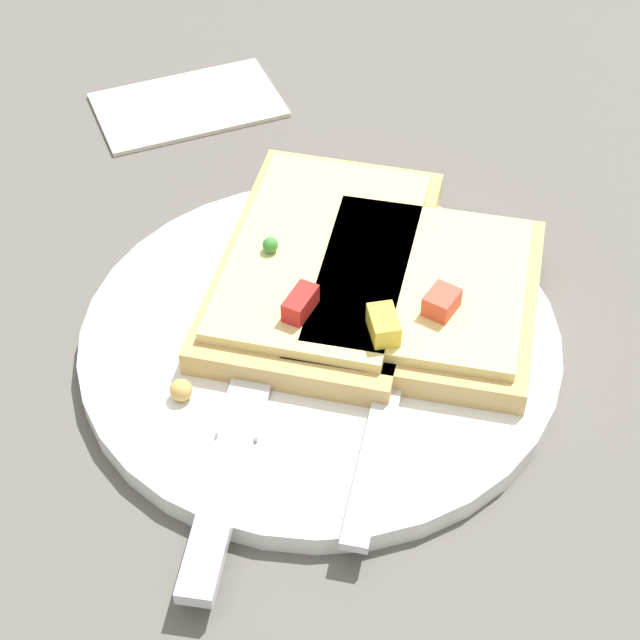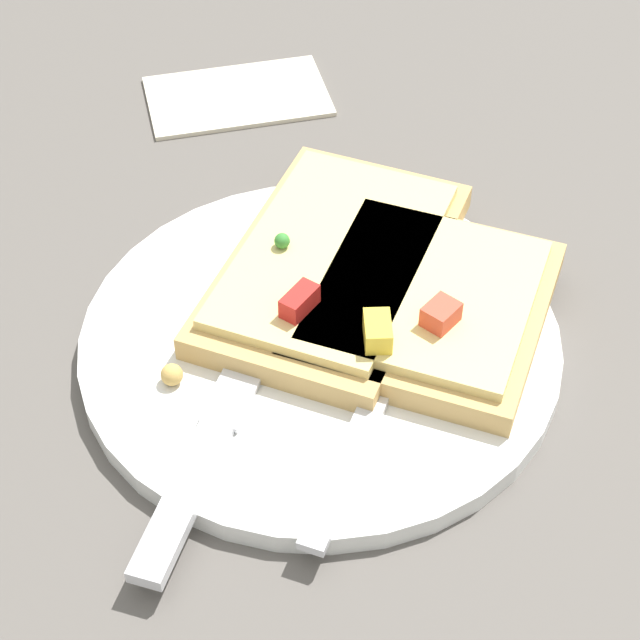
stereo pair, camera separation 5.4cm
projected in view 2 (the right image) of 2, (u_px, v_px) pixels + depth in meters
name	position (u px, v px, depth m)	size (l,w,h in m)	color
ground_plane	(320.00, 350.00, 0.55)	(4.00, 4.00, 0.00)	#56514C
plate	(320.00, 342.00, 0.55)	(0.25, 0.25, 0.01)	white
fork	(381.00, 369.00, 0.52)	(0.13, 0.18, 0.01)	silver
knife	(224.00, 412.00, 0.50)	(0.13, 0.20, 0.01)	silver
pizza_slice_main	(334.00, 264.00, 0.57)	(0.18, 0.20, 0.03)	tan
pizza_slice_corner	(427.00, 306.00, 0.54)	(0.17, 0.17, 0.03)	tan
crumb_scatter	(201.00, 366.00, 0.52)	(0.09, 0.02, 0.01)	tan
napkin	(231.00, 95.00, 0.71)	(0.12, 0.07, 0.01)	beige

